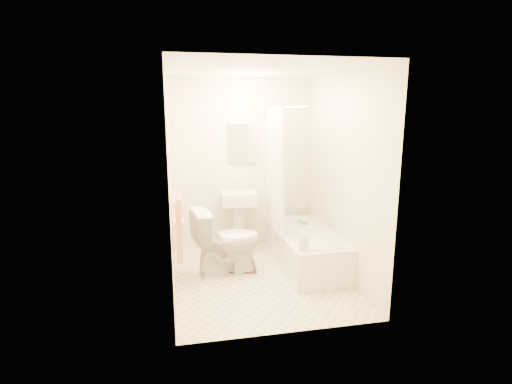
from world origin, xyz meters
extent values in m
plane|color=beige|center=(0.00, 0.00, 0.00)|extent=(2.40, 2.40, 0.00)
plane|color=white|center=(0.00, 0.00, 2.40)|extent=(2.40, 2.40, 0.00)
cube|color=beige|center=(0.00, 1.20, 1.20)|extent=(2.00, 0.02, 2.40)
cube|color=beige|center=(-1.00, 0.00, 1.20)|extent=(0.02, 2.40, 2.40)
cube|color=beige|center=(1.00, 0.00, 1.20)|extent=(0.02, 2.40, 2.40)
cube|color=white|center=(0.00, 1.18, 1.50)|extent=(0.40, 0.03, 0.55)
cylinder|color=silver|center=(0.30, 0.10, 2.00)|extent=(0.03, 1.70, 0.03)
cube|color=silver|center=(0.30, 0.50, 1.22)|extent=(0.04, 0.80, 1.55)
cylinder|color=silver|center=(-0.96, -0.25, 1.10)|extent=(0.02, 0.60, 0.02)
cube|color=#CC7266|center=(-0.93, -0.25, 0.78)|extent=(0.06, 0.45, 0.66)
cylinder|color=white|center=(-0.93, 0.12, 0.70)|extent=(0.11, 0.12, 0.12)
imported|color=white|center=(-0.36, 0.25, 0.41)|extent=(0.89, 0.59, 0.81)
cube|color=#49231A|center=(-0.31, 0.40, 0.01)|extent=(0.69, 0.55, 0.02)
imported|color=white|center=(0.42, -0.32, 0.55)|extent=(0.11, 0.11, 0.21)
cube|color=#43A96C|center=(0.73, 0.65, 0.46)|extent=(0.08, 0.18, 0.04)
camera|label=1|loc=(-0.95, -4.34, 2.01)|focal=28.00mm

